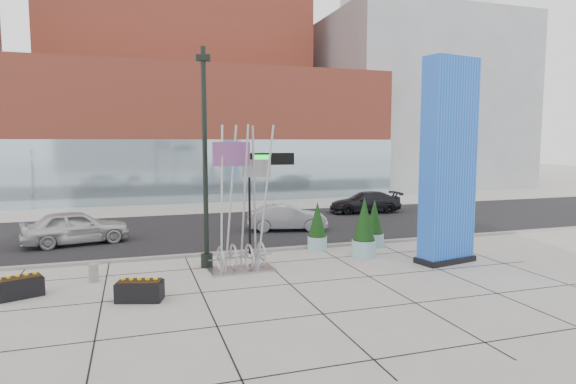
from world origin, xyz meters
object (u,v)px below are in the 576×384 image
object	(u,v)px
public_art_sculpture	(242,233)
concrete_bollard	(94,273)
overhead_street_sign	(266,167)
lamp_post	(205,179)
blue_pylon	(448,165)
car_silver_mid	(287,218)
car_white_west	(76,227)

from	to	relation	value
public_art_sculpture	concrete_bollard	xyz separation A→B (m)	(-5.21, 0.15, -1.12)
public_art_sculpture	overhead_street_sign	distance (m)	3.84
concrete_bollard	lamp_post	bearing A→B (deg)	10.66
blue_pylon	lamp_post	distance (m)	9.54
public_art_sculpture	car_silver_mid	world-z (taller)	public_art_sculpture
concrete_bollard	car_silver_mid	bearing A→B (deg)	37.37
public_art_sculpture	car_white_west	distance (m)	9.52
lamp_post	car_white_west	distance (m)	8.44
blue_pylon	concrete_bollard	size ratio (longest dim) A/B	12.78
lamp_post	car_white_west	xyz separation A→B (m)	(-5.26, 6.07, -2.61)
lamp_post	concrete_bollard	bearing A→B (deg)	-169.34
car_white_west	car_silver_mid	world-z (taller)	car_white_west
lamp_post	overhead_street_sign	size ratio (longest dim) A/B	1.92
public_art_sculpture	overhead_street_sign	bearing A→B (deg)	53.42
public_art_sculpture	car_white_west	world-z (taller)	public_art_sculpture
overhead_street_sign	car_silver_mid	size ratio (longest dim) A/B	1.01
overhead_street_sign	car_silver_mid	xyz separation A→B (m)	(2.45, 4.70, -3.03)
public_art_sculpture	concrete_bollard	bearing A→B (deg)	174.70
public_art_sculpture	concrete_bollard	world-z (taller)	public_art_sculpture
blue_pylon	concrete_bollard	xyz separation A→B (m)	(-13.30, 1.41, -3.59)
concrete_bollard	overhead_street_sign	distance (m)	8.05
blue_pylon	lamp_post	bearing A→B (deg)	155.42
blue_pylon	car_white_west	world-z (taller)	blue_pylon
car_white_west	car_silver_mid	bearing A→B (deg)	-100.81
lamp_post	overhead_street_sign	distance (m)	3.32
public_art_sculpture	concrete_bollard	size ratio (longest dim) A/B	8.66
lamp_post	car_silver_mid	distance (m)	8.72
blue_pylon	overhead_street_sign	xyz separation A→B (m)	(-6.42, 3.83, -0.17)
blue_pylon	public_art_sculpture	xyz separation A→B (m)	(-8.09, 1.25, -2.47)
overhead_street_sign	car_white_west	world-z (taller)	overhead_street_sign
car_silver_mid	car_white_west	bearing A→B (deg)	104.49
blue_pylon	public_art_sculpture	world-z (taller)	blue_pylon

